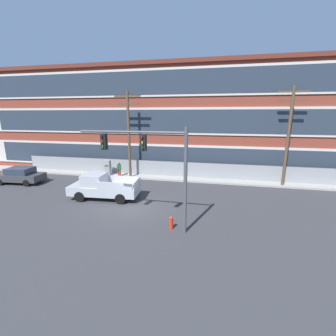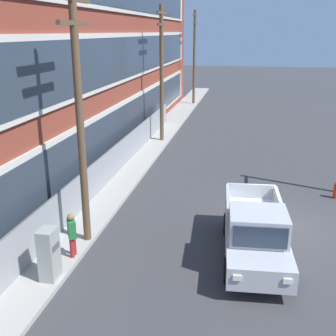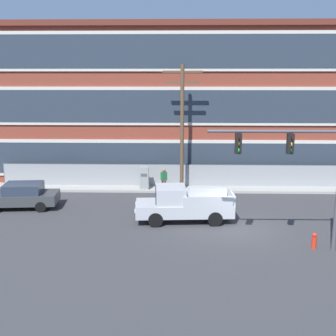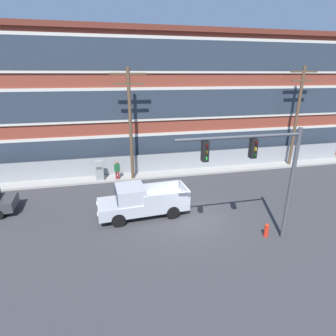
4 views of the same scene
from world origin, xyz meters
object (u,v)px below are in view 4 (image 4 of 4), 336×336
(electrical_cabinet, at_px, (100,171))
(traffic_signal_mast, at_px, (261,165))
(pickup_truck_silver, at_px, (141,201))
(utility_pole_near_corner, at_px, (130,121))
(fire_hydrant, at_px, (266,230))
(pedestrian_near_cabinet, at_px, (117,170))
(utility_pole_midblock, at_px, (297,113))

(electrical_cabinet, bearing_deg, traffic_signal_mast, -51.84)
(pickup_truck_silver, bearing_deg, electrical_cabinet, 113.23)
(utility_pole_near_corner, bearing_deg, fire_hydrant, -57.14)
(electrical_cabinet, bearing_deg, pedestrian_near_cabinet, -5.86)
(pickup_truck_silver, height_order, pedestrian_near_cabinet, pickup_truck_silver)
(utility_pole_midblock, distance_m, electrical_cabinet, 17.88)
(pickup_truck_silver, relative_size, electrical_cabinet, 3.11)
(fire_hydrant, bearing_deg, pickup_truck_silver, 149.30)
(pedestrian_near_cabinet, bearing_deg, utility_pole_near_corner, -0.64)
(traffic_signal_mast, bearing_deg, fire_hydrant, 14.27)
(traffic_signal_mast, relative_size, pedestrian_near_cabinet, 3.60)
(pickup_truck_silver, distance_m, utility_pole_midblock, 16.55)
(traffic_signal_mast, relative_size, fire_hydrant, 7.80)
(pickup_truck_silver, bearing_deg, utility_pole_midblock, 22.73)
(electrical_cabinet, bearing_deg, fire_hydrant, -47.87)
(traffic_signal_mast, height_order, pickup_truck_silver, traffic_signal_mast)
(utility_pole_near_corner, bearing_deg, pedestrian_near_cabinet, 179.36)
(pickup_truck_silver, relative_size, utility_pole_near_corner, 0.64)
(utility_pole_near_corner, relative_size, pedestrian_near_cabinet, 5.17)
(utility_pole_near_corner, height_order, utility_pole_midblock, utility_pole_midblock)
(pedestrian_near_cabinet, bearing_deg, traffic_signal_mast, -56.70)
(electrical_cabinet, bearing_deg, pickup_truck_silver, -66.77)
(utility_pole_midblock, bearing_deg, utility_pole_near_corner, -178.82)
(utility_pole_near_corner, bearing_deg, utility_pole_midblock, 1.18)
(utility_pole_near_corner, distance_m, electrical_cabinet, 4.76)
(utility_pole_near_corner, height_order, fire_hydrant, utility_pole_near_corner)
(electrical_cabinet, relative_size, pedestrian_near_cabinet, 1.06)
(utility_pole_midblock, bearing_deg, traffic_signal_mast, -133.31)
(utility_pole_midblock, bearing_deg, pedestrian_near_cabinet, -178.96)
(pickup_truck_silver, relative_size, pedestrian_near_cabinet, 3.29)
(traffic_signal_mast, relative_size, utility_pole_midblock, 0.68)
(utility_pole_near_corner, distance_m, utility_pole_midblock, 14.80)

